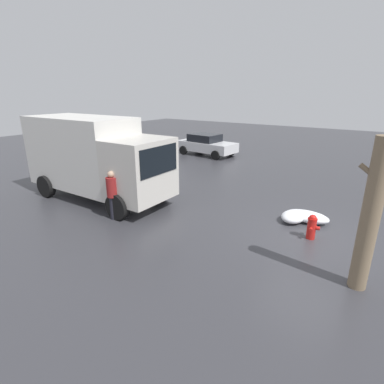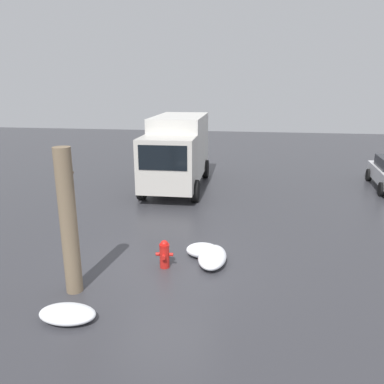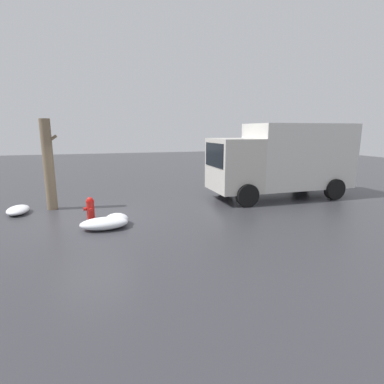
{
  "view_description": "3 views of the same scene",
  "coord_description": "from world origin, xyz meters",
  "px_view_note": "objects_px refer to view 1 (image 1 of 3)",
  "views": [
    {
      "loc": [
        -1.64,
        8.57,
        4.13
      ],
      "look_at": [
        3.89,
        0.54,
        0.86
      ],
      "focal_mm": 28.0,
      "sensor_mm": 36.0,
      "label": 1
    },
    {
      "loc": [
        -8.64,
        -2.04,
        4.58
      ],
      "look_at": [
        4.3,
        -0.06,
        0.83
      ],
      "focal_mm": 35.0,
      "sensor_mm": 36.0,
      "label": 2
    },
    {
      "loc": [
        0.53,
        -10.25,
        2.94
      ],
      "look_at": [
        3.51,
        -0.12,
        0.75
      ],
      "focal_mm": 28.0,
      "sensor_mm": 36.0,
      "label": 3
    }
  ],
  "objects_px": {
    "delivery_truck": "(95,156)",
    "pedestrian": "(112,193)",
    "fire_hydrant": "(312,226)",
    "parked_car": "(206,144)",
    "tree_trunk": "(370,217)"
  },
  "relations": [
    {
      "from": "delivery_truck",
      "to": "pedestrian",
      "type": "xyz_separation_m",
      "value": [
        -2.18,
        1.12,
        -0.81
      ]
    },
    {
      "from": "fire_hydrant",
      "to": "parked_car",
      "type": "relative_size",
      "value": 0.18
    },
    {
      "from": "tree_trunk",
      "to": "parked_car",
      "type": "bearing_deg",
      "value": -45.0
    },
    {
      "from": "parked_car",
      "to": "fire_hydrant",
      "type": "bearing_deg",
      "value": 51.38
    },
    {
      "from": "pedestrian",
      "to": "parked_car",
      "type": "bearing_deg",
      "value": -69.54
    },
    {
      "from": "fire_hydrant",
      "to": "parked_car",
      "type": "height_order",
      "value": "parked_car"
    },
    {
      "from": "delivery_truck",
      "to": "pedestrian",
      "type": "height_order",
      "value": "delivery_truck"
    },
    {
      "from": "tree_trunk",
      "to": "parked_car",
      "type": "distance_m",
      "value": 14.93
    },
    {
      "from": "fire_hydrant",
      "to": "pedestrian",
      "type": "bearing_deg",
      "value": -163.88
    },
    {
      "from": "delivery_truck",
      "to": "pedestrian",
      "type": "distance_m",
      "value": 2.58
    },
    {
      "from": "fire_hydrant",
      "to": "tree_trunk",
      "type": "height_order",
      "value": "tree_trunk"
    },
    {
      "from": "pedestrian",
      "to": "delivery_truck",
      "type": "bearing_deg",
      "value": -22.74
    },
    {
      "from": "delivery_truck",
      "to": "pedestrian",
      "type": "relative_size",
      "value": 3.76
    },
    {
      "from": "tree_trunk",
      "to": "parked_car",
      "type": "relative_size",
      "value": 0.81
    },
    {
      "from": "delivery_truck",
      "to": "tree_trunk",
      "type": "bearing_deg",
      "value": 85.38
    }
  ]
}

